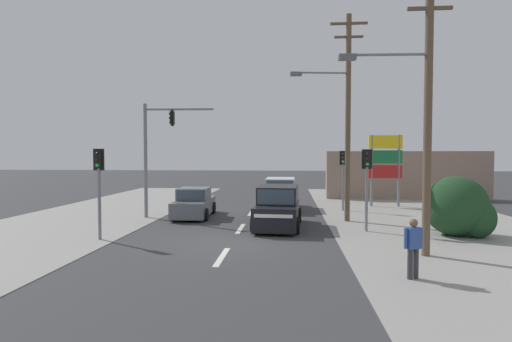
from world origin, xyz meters
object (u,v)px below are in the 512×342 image
object	(u,v)px
utility_pole_foreground_right	(424,106)
pedestrian_at_kerb	(413,245)
traffic_signal_mast	(156,145)
suv_oncoming_near	(278,208)
pedestal_signal_left_kerb	(99,178)
shopping_plaza_sign	(385,160)
suv_oncoming_mid	(280,195)
sedan_receding_far	(194,204)
utility_pole_midground_right	(345,111)
pedestal_signal_right_kerb	(367,176)
pedestal_signal_far_median	(343,170)

from	to	relation	value
utility_pole_foreground_right	pedestrian_at_kerb	world-z (taller)	utility_pole_foreground_right
traffic_signal_mast	pedestrian_at_kerb	size ratio (longest dim) A/B	3.68
suv_oncoming_near	pedestrian_at_kerb	bearing A→B (deg)	-63.08
pedestal_signal_left_kerb	shopping_plaza_sign	distance (m)	17.57
shopping_plaza_sign	traffic_signal_mast	bearing A→B (deg)	-156.64
shopping_plaza_sign	pedestrian_at_kerb	world-z (taller)	shopping_plaza_sign
traffic_signal_mast	suv_oncoming_mid	distance (m)	8.13
sedan_receding_far	pedestrian_at_kerb	size ratio (longest dim) A/B	2.64
pedestal_signal_left_kerb	shopping_plaza_sign	xyz separation A→B (m)	(13.50, 11.24, 0.57)
utility_pole_midground_right	pedestal_signal_right_kerb	distance (m)	4.08
suv_oncoming_mid	pedestrian_at_kerb	distance (m)	14.13
traffic_signal_mast	pedestal_signal_right_kerb	xyz separation A→B (m)	(10.32, -3.02, -1.42)
pedestal_signal_left_kerb	shopping_plaza_sign	world-z (taller)	shopping_plaza_sign
traffic_signal_mast	suv_oncoming_near	world-z (taller)	traffic_signal_mast
suv_oncoming_near	sedan_receding_far	world-z (taller)	suv_oncoming_near
traffic_signal_mast	pedestal_signal_far_median	distance (m)	10.86
pedestal_signal_far_median	suv_oncoming_near	world-z (taller)	pedestal_signal_far_median
traffic_signal_mast	shopping_plaza_sign	xyz separation A→B (m)	(13.13, 5.67, -0.85)
sedan_receding_far	utility_pole_foreground_right	bearing A→B (deg)	-39.02
shopping_plaza_sign	pedestrian_at_kerb	xyz separation A→B (m)	(-2.85, -15.33, -2.06)
sedan_receding_far	traffic_signal_mast	bearing A→B (deg)	-164.84
pedestal_signal_right_kerb	pedestrian_at_kerb	xyz separation A→B (m)	(-0.04, -6.63, -1.49)
pedestal_signal_right_kerb	pedestal_signal_far_median	distance (m)	6.49
utility_pole_midground_right	utility_pole_foreground_right	bearing A→B (deg)	-76.98
utility_pole_foreground_right	shopping_plaza_sign	bearing A→B (deg)	81.89
utility_pole_foreground_right	sedan_receding_far	bearing A→B (deg)	140.98
utility_pole_foreground_right	utility_pole_midground_right	xyz separation A→B (m)	(-1.56, 6.73, 0.56)
suv_oncoming_mid	suv_oncoming_near	bearing A→B (deg)	-89.79
sedan_receding_far	suv_oncoming_mid	bearing A→B (deg)	37.01
utility_pole_midground_right	pedestal_signal_far_median	bearing A→B (deg)	83.59
traffic_signal_mast	suv_oncoming_mid	bearing A→B (deg)	31.42
pedestal_signal_right_kerb	suv_oncoming_near	xyz separation A→B (m)	(-3.83, 0.84, -1.53)
pedestrian_at_kerb	utility_pole_midground_right	bearing A→B (deg)	93.22
pedestal_signal_left_kerb	pedestrian_at_kerb	xyz separation A→B (m)	(10.64, -4.09, -1.49)
traffic_signal_mast	pedestal_signal_left_kerb	xyz separation A→B (m)	(-0.36, -5.56, -1.42)
pedestal_signal_far_median	pedestrian_at_kerb	bearing A→B (deg)	-89.60
pedestal_signal_left_kerb	pedestal_signal_far_median	world-z (taller)	same
shopping_plaza_sign	sedan_receding_far	distance (m)	12.55
pedestal_signal_right_kerb	pedestal_signal_left_kerb	size ratio (longest dim) A/B	1.00
pedestrian_at_kerb	utility_pole_foreground_right	bearing A→B (deg)	68.00
pedestal_signal_far_median	suv_oncoming_near	size ratio (longest dim) A/B	0.77
pedestal_signal_far_median	pedestrian_at_kerb	world-z (taller)	pedestal_signal_far_median
utility_pole_foreground_right	traffic_signal_mast	size ratio (longest dim) A/B	1.52
utility_pole_midground_right	sedan_receding_far	distance (m)	9.22
traffic_signal_mast	shopping_plaza_sign	size ratio (longest dim) A/B	1.30
pedestal_signal_right_kerb	sedan_receding_far	bearing A→B (deg)	157.16
pedestal_signal_left_kerb	suv_oncoming_near	world-z (taller)	pedestal_signal_left_kerb
traffic_signal_mast	suv_oncoming_near	distance (m)	7.45
traffic_signal_mast	shopping_plaza_sign	distance (m)	14.33
suv_oncoming_mid	utility_pole_foreground_right	bearing A→B (deg)	-66.29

